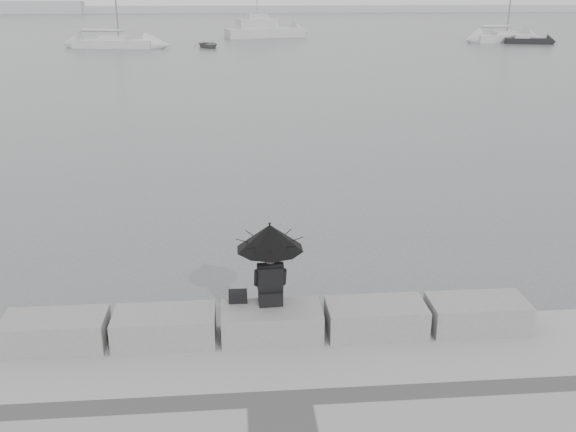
{
  "coord_description": "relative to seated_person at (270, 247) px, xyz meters",
  "views": [
    {
      "loc": [
        -0.51,
        -9.56,
        5.83
      ],
      "look_at": [
        0.56,
        3.0,
        1.33
      ],
      "focal_mm": 40.0,
      "sensor_mm": 36.0,
      "label": 1
    }
  ],
  "objects": [
    {
      "name": "sailboat_right",
      "position": [
        29.95,
        62.95,
        -1.45
      ],
      "size": [
        7.03,
        3.3,
        12.9
      ],
      "rotation": [
        0.0,
        0.0,
        0.14
      ],
      "color": "silver",
      "rests_on": "ground"
    },
    {
      "name": "stone_block_far_right",
      "position": [
        3.4,
        -0.21,
        -1.23
      ],
      "size": [
        1.6,
        0.8,
        0.5
      ],
      "primitive_type": "cube",
      "color": "slate",
      "rests_on": "promenade"
    },
    {
      "name": "stone_block_left",
      "position": [
        -1.7,
        -0.21,
        -1.23
      ],
      "size": [
        1.6,
        0.8,
        0.5
      ],
      "primitive_type": "cube",
      "color": "slate",
      "rests_on": "promenade"
    },
    {
      "name": "sailboat_left",
      "position": [
        -12.38,
        59.2,
        -1.46
      ],
      "size": [
        8.46,
        3.93,
        12.9
      ],
      "rotation": [
        0.0,
        0.0,
        -0.19
      ],
      "color": "silver",
      "rests_on": "ground"
    },
    {
      "name": "small_motorboat",
      "position": [
        31.85,
        60.54,
        -1.66
      ],
      "size": [
        5.08,
        2.87,
        1.1
      ],
      "rotation": [
        0.0,
        0.0,
        -0.28
      ],
      "color": "black",
      "rests_on": "ground"
    },
    {
      "name": "stone_block_right",
      "position": [
        1.7,
        -0.21,
        -1.23
      ],
      "size": [
        1.6,
        0.8,
        0.5
      ],
      "primitive_type": "cube",
      "color": "slate",
      "rests_on": "promenade"
    },
    {
      "name": "stone_block_centre",
      "position": [
        0.0,
        -0.21,
        -1.23
      ],
      "size": [
        1.6,
        0.8,
        0.5
      ],
      "primitive_type": "cube",
      "color": "slate",
      "rests_on": "promenade"
    },
    {
      "name": "motor_cruiser",
      "position": [
        3.61,
        72.23,
        -1.09
      ],
      "size": [
        9.99,
        5.39,
        4.5
      ],
      "rotation": [
        0.0,
        0.0,
        0.29
      ],
      "color": "silver",
      "rests_on": "ground"
    },
    {
      "name": "stone_block_far_left",
      "position": [
        -3.4,
        -0.21,
        -1.23
      ],
      "size": [
        1.6,
        0.8,
        0.5
      ],
      "primitive_type": "cube",
      "color": "slate",
      "rests_on": "promenade"
    },
    {
      "name": "seated_person",
      "position": [
        0.0,
        0.0,
        0.0
      ],
      "size": [
        1.08,
        1.08,
        1.39
      ],
      "rotation": [
        0.0,
        0.0,
        0.06
      ],
      "color": "black",
      "rests_on": "stone_block_centre"
    },
    {
      "name": "ground",
      "position": [
        0.0,
        0.24,
        -1.98
      ],
      "size": [
        360.0,
        360.0,
        0.0
      ],
      "primitive_type": "plane",
      "color": "#4F5255",
      "rests_on": "ground"
    },
    {
      "name": "bag",
      "position": [
        -0.53,
        0.08,
        -0.89
      ],
      "size": [
        0.3,
        0.17,
        0.19
      ],
      "primitive_type": "cube",
      "color": "black",
      "rests_on": "stone_block_centre"
    },
    {
      "name": "distant_landmass",
      "position": [
        -8.14,
        154.76,
        -1.09
      ],
      "size": [
        180.0,
        8.0,
        2.8
      ],
      "color": "#ACAFB2",
      "rests_on": "ground"
    },
    {
      "name": "dinghy",
      "position": [
        -2.85,
        58.6,
        -1.69
      ],
      "size": [
        3.79,
        2.86,
        0.59
      ],
      "primitive_type": "imported",
      "rotation": [
        0.0,
        0.0,
        0.45
      ],
      "color": "gray",
      "rests_on": "ground"
    }
  ]
}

